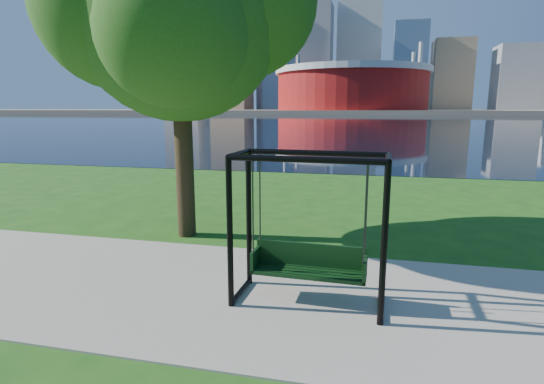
% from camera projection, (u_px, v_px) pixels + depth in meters
% --- Properties ---
extents(ground, '(900.00, 900.00, 0.00)m').
position_uv_depth(ground, '(279.00, 283.00, 6.95)').
color(ground, '#1E5114').
rests_on(ground, ground).
extents(path, '(120.00, 4.00, 0.03)m').
position_uv_depth(path, '(272.00, 295.00, 6.47)').
color(path, '#9E937F').
rests_on(path, ground).
extents(river, '(900.00, 180.00, 0.02)m').
position_uv_depth(river, '(366.00, 120.00, 104.44)').
color(river, black).
rests_on(river, ground).
extents(far_bank, '(900.00, 228.00, 2.00)m').
position_uv_depth(far_bank, '(370.00, 111.00, 299.22)').
color(far_bank, '#937F60').
rests_on(far_bank, ground).
extents(stadium, '(83.00, 83.00, 32.00)m').
position_uv_depth(stadium, '(352.00, 87.00, 231.02)').
color(stadium, maroon).
rests_on(stadium, far_bank).
extents(skyline, '(392.00, 66.00, 96.50)m').
position_uv_depth(skyline, '(366.00, 62.00, 306.21)').
color(skyline, gray).
rests_on(skyline, far_bank).
extents(swing, '(2.20, 1.01, 2.22)m').
position_uv_depth(swing, '(309.00, 233.00, 6.07)').
color(swing, black).
rests_on(swing, ground).
extents(park_tree, '(5.61, 5.07, 6.97)m').
position_uv_depth(park_tree, '(177.00, 9.00, 8.75)').
color(park_tree, black).
rests_on(park_tree, ground).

